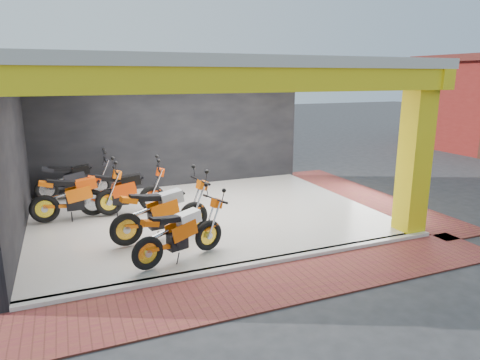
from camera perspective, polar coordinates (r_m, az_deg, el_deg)
name	(u,v)px	position (r m, az deg, el deg)	size (l,w,h in m)	color
ground	(237,246)	(8.79, -0.45, -8.82)	(80.00, 80.00, 0.00)	#2D2D30
showroom_floor	(206,215)	(10.53, -4.55, -4.70)	(8.00, 6.00, 0.10)	white
showroom_ceiling	(203,65)	(10.01, -4.94, 14.99)	(8.40, 6.40, 0.20)	beige
back_wall	(173,131)	(13.09, -8.92, 6.43)	(8.20, 0.20, 3.50)	black
left_wall	(9,159)	(9.72, -28.41, 2.48)	(0.20, 6.20, 3.50)	black
corner_column	(415,155)	(9.73, 22.29, 3.11)	(0.50, 0.50, 3.50)	yellow
header_beam_front	(259,80)	(7.20, 2.56, 13.18)	(8.40, 0.30, 0.40)	yellow
header_beam_right	(349,79)	(11.85, 14.36, 12.96)	(0.30, 6.40, 0.40)	yellow
floor_kerb	(258,264)	(7.91, 2.37, -11.08)	(8.00, 0.20, 0.10)	white
paver_front	(277,284)	(7.30, 5.01, -13.67)	(9.00, 1.40, 0.03)	brown
paver_right	(365,196)	(12.78, 16.38, -2.08)	(1.40, 7.00, 0.03)	brown
moto_hero	(208,221)	(8.10, -4.26, -5.47)	(1.99, 0.74, 1.22)	#E25709
moto_row_a	(193,202)	(9.05, -6.30, -2.98)	(2.23, 0.82, 1.36)	#FE680A
moto_row_b	(152,186)	(10.64, -11.69, -0.78)	(2.15, 0.80, 1.32)	#EF420A
moto_row_c	(108,189)	(10.56, -17.15, -1.19)	(2.17, 0.80, 1.33)	#FF660A
moto_row_d	(99,175)	(12.34, -18.25, 0.68)	(2.08, 0.77, 1.27)	black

